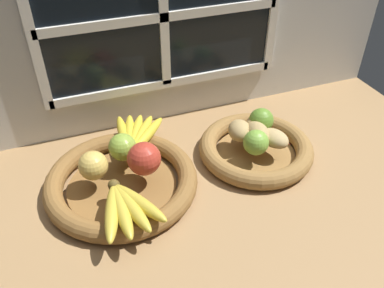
# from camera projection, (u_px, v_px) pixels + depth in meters

# --- Properties ---
(ground_plane) EXTENTS (1.40, 0.90, 0.03)m
(ground_plane) POSITION_uv_depth(u_px,v_px,m) (202.00, 181.00, 1.01)
(ground_plane) COLOR #9E774C
(back_wall) EXTENTS (1.40, 0.05, 0.55)m
(back_wall) POSITION_uv_depth(u_px,v_px,m) (162.00, 26.00, 1.05)
(back_wall) COLOR silver
(back_wall) RESTS_ON ground_plane
(fruit_bowl_left) EXTENTS (0.36, 0.36, 0.05)m
(fruit_bowl_left) POSITION_uv_depth(u_px,v_px,m) (122.00, 182.00, 0.95)
(fruit_bowl_left) COLOR brown
(fruit_bowl_left) RESTS_ON ground_plane
(fruit_bowl_right) EXTENTS (0.30, 0.30, 0.05)m
(fruit_bowl_right) POSITION_uv_depth(u_px,v_px,m) (256.00, 149.00, 1.05)
(fruit_bowl_right) COLOR olive
(fruit_bowl_right) RESTS_ON ground_plane
(apple_red_right) EXTENTS (0.08, 0.08, 0.08)m
(apple_red_right) POSITION_uv_depth(u_px,v_px,m) (144.00, 159.00, 0.92)
(apple_red_right) COLOR #B73828
(apple_red_right) RESTS_ON fruit_bowl_left
(apple_green_back) EXTENTS (0.07, 0.07, 0.07)m
(apple_green_back) POSITION_uv_depth(u_px,v_px,m) (123.00, 147.00, 0.96)
(apple_green_back) COLOR #8CAD3D
(apple_green_back) RESTS_ON fruit_bowl_left
(apple_golden_left) EXTENTS (0.07, 0.07, 0.07)m
(apple_golden_left) POSITION_uv_depth(u_px,v_px,m) (93.00, 166.00, 0.91)
(apple_golden_left) COLOR #DBB756
(apple_golden_left) RESTS_ON fruit_bowl_left
(banana_bunch_front) EXTENTS (0.15, 0.18, 0.03)m
(banana_bunch_front) POSITION_uv_depth(u_px,v_px,m) (126.00, 207.00, 0.83)
(banana_bunch_front) COLOR gold
(banana_bunch_front) RESTS_ON fruit_bowl_left
(banana_bunch_back) EXTENTS (0.15, 0.19, 0.03)m
(banana_bunch_back) POSITION_uv_depth(u_px,v_px,m) (135.00, 136.00, 1.03)
(banana_bunch_back) COLOR yellow
(banana_bunch_back) RESTS_ON fruit_bowl_left
(potato_oblong) EXTENTS (0.08, 0.09, 0.05)m
(potato_oblong) POSITION_uv_depth(u_px,v_px,m) (240.00, 130.00, 1.03)
(potato_oblong) COLOR tan
(potato_oblong) RESTS_ON fruit_bowl_right
(potato_large) EXTENTS (0.06, 0.08, 0.05)m
(potato_large) POSITION_uv_depth(u_px,v_px,m) (258.00, 133.00, 1.02)
(potato_large) COLOR tan
(potato_large) RESTS_ON fruit_bowl_right
(potato_small) EXTENTS (0.08, 0.09, 0.04)m
(potato_small) POSITION_uv_depth(u_px,v_px,m) (275.00, 139.00, 1.01)
(potato_small) COLOR tan
(potato_small) RESTS_ON fruit_bowl_right
(potato_back) EXTENTS (0.10, 0.09, 0.04)m
(potato_back) POSITION_uv_depth(u_px,v_px,m) (256.00, 123.00, 1.06)
(potato_back) COLOR #A38451
(potato_back) RESTS_ON fruit_bowl_right
(lime_near) EXTENTS (0.06, 0.06, 0.06)m
(lime_near) POSITION_uv_depth(u_px,v_px,m) (256.00, 142.00, 0.98)
(lime_near) COLOR #7AAD3D
(lime_near) RESTS_ON fruit_bowl_right
(lime_far) EXTENTS (0.07, 0.07, 0.07)m
(lime_far) POSITION_uv_depth(u_px,v_px,m) (261.00, 120.00, 1.05)
(lime_far) COLOR olive
(lime_far) RESTS_ON fruit_bowl_right
(chili_pepper) EXTENTS (0.11, 0.07, 0.02)m
(chili_pepper) POSITION_uv_depth(u_px,v_px,m) (269.00, 142.00, 1.02)
(chili_pepper) COLOR red
(chili_pepper) RESTS_ON fruit_bowl_right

